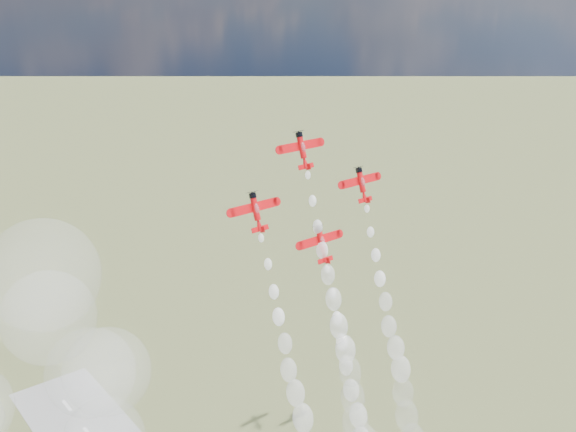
{
  "coord_description": "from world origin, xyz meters",
  "views": [
    {
      "loc": [
        -63.87,
        -84.63,
        151.92
      ],
      "look_at": [
        12.27,
        12.98,
        106.12
      ],
      "focal_mm": 42.0,
      "sensor_mm": 36.0,
      "label": 1
    }
  ],
  "objects_px": {
    "plane_left": "(256,211)",
    "plane_slot": "(322,243)",
    "plane_right": "(362,184)",
    "plane_lead": "(302,149)"
  },
  "relations": [
    {
      "from": "plane_lead",
      "to": "plane_slot",
      "type": "relative_size",
      "value": 1.0
    },
    {
      "from": "plane_left",
      "to": "plane_slot",
      "type": "distance_m",
      "value": 16.75
    },
    {
      "from": "plane_lead",
      "to": "plane_left",
      "type": "distance_m",
      "value": 16.75
    },
    {
      "from": "plane_lead",
      "to": "plane_left",
      "type": "xyz_separation_m",
      "value": [
        -13.72,
        -3.2,
        -9.06
      ]
    },
    {
      "from": "plane_left",
      "to": "plane_slot",
      "type": "height_order",
      "value": "plane_left"
    },
    {
      "from": "plane_left",
      "to": "plane_right",
      "type": "bearing_deg",
      "value": 0.0
    },
    {
      "from": "plane_slot",
      "to": "plane_right",
      "type": "bearing_deg",
      "value": 13.12
    },
    {
      "from": "plane_right",
      "to": "plane_slot",
      "type": "height_order",
      "value": "plane_right"
    },
    {
      "from": "plane_left",
      "to": "plane_lead",
      "type": "bearing_deg",
      "value": 13.12
    },
    {
      "from": "plane_left",
      "to": "plane_slot",
      "type": "xyz_separation_m",
      "value": [
        13.72,
        -3.2,
        -9.06
      ]
    }
  ]
}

